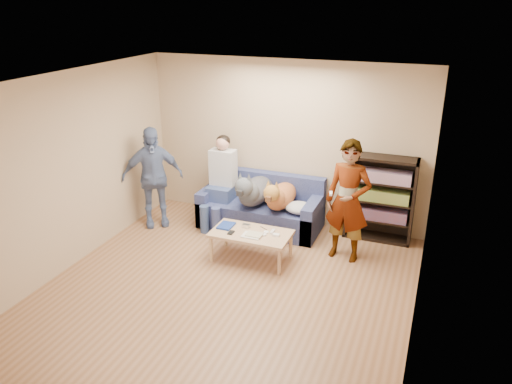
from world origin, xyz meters
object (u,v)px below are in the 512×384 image
at_px(notebook_blue, 226,226).
at_px(bookshelf, 380,197).
at_px(sofa, 262,210).
at_px(person_standing_right, 348,201).
at_px(dog_tan, 280,196).
at_px(camera_silver, 246,226).
at_px(person_seated, 221,178).
at_px(dog_gray, 254,191).
at_px(coffee_table, 251,235).
at_px(person_standing_left, 153,177).

xyz_separation_m(notebook_blue, bookshelf, (1.95, 1.27, 0.25)).
height_order(notebook_blue, bookshelf, bookshelf).
bearing_deg(sofa, bookshelf, 7.40).
bearing_deg(person_standing_right, dog_tan, 169.35).
relative_size(person_standing_right, sofa, 0.90).
bearing_deg(bookshelf, person_standing_right, -113.59).
bearing_deg(camera_silver, notebook_blue, -165.96).
xyz_separation_m(camera_silver, person_seated, (-0.78, 0.84, 0.33)).
relative_size(sofa, dog_gray, 1.50).
bearing_deg(sofa, dog_tan, -25.65).
xyz_separation_m(notebook_blue, sofa, (0.15, 1.04, -0.15)).
bearing_deg(coffee_table, camera_silver, 135.00).
relative_size(dog_tan, coffee_table, 1.05).
bearing_deg(sofa, person_standing_right, -20.51).
bearing_deg(camera_silver, person_standing_left, 166.89).
xyz_separation_m(sofa, dog_gray, (-0.07, -0.17, 0.38)).
distance_m(dog_gray, dog_tan, 0.42).
distance_m(person_standing_left, dog_gray, 1.61).
bearing_deg(dog_gray, camera_silver, -76.07).
xyz_separation_m(camera_silver, bookshelf, (1.67, 1.20, 0.23)).
distance_m(person_standing_left, dog_tan, 2.02).
xyz_separation_m(person_standing_left, dog_tan, (1.98, 0.39, -0.18)).
bearing_deg(dog_gray, coffee_table, -70.91).
distance_m(person_standing_left, coffee_table, 2.00).
bearing_deg(camera_silver, person_seated, 132.70).
height_order(person_standing_right, person_standing_left, person_standing_right).
bearing_deg(camera_silver, coffee_table, -45.00).
bearing_deg(sofa, dog_gray, -112.24).
bearing_deg(notebook_blue, coffee_table, -7.13).
xyz_separation_m(dog_gray, coffee_table, (0.32, -0.92, -0.28)).
height_order(person_standing_left, notebook_blue, person_standing_left).
bearing_deg(dog_gray, notebook_blue, -95.36).
height_order(person_standing_left, dog_tan, person_standing_left).
xyz_separation_m(person_standing_right, sofa, (-1.46, 0.55, -0.58)).
bearing_deg(person_standing_right, coffee_table, -147.77).
xyz_separation_m(dog_gray, bookshelf, (1.87, 0.40, 0.02)).
bearing_deg(notebook_blue, person_standing_left, 162.02).
bearing_deg(bookshelf, person_seated, -171.61).
distance_m(notebook_blue, camera_silver, 0.29).
distance_m(person_standing_right, sofa, 1.66).
bearing_deg(person_standing_right, dog_gray, 174.20).
height_order(person_seated, bookshelf, person_seated).
bearing_deg(sofa, person_standing_left, -161.02).
bearing_deg(person_seated, dog_gray, -3.99).
distance_m(dog_gray, coffee_table, 1.01).
distance_m(camera_silver, dog_gray, 0.85).
relative_size(notebook_blue, coffee_table, 0.24).
xyz_separation_m(notebook_blue, dog_gray, (0.08, 0.87, 0.22)).
bearing_deg(person_seated, sofa, 11.11).
bearing_deg(coffee_table, dog_tan, 83.54).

